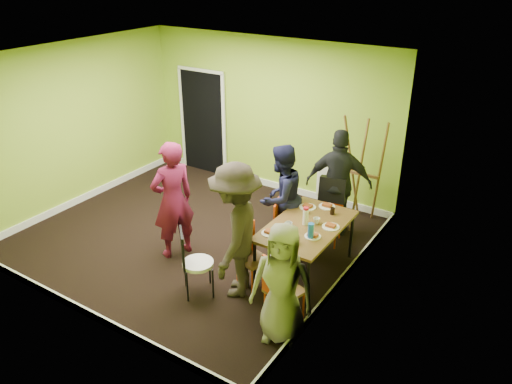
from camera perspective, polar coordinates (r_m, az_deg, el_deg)
ground at (r=8.02m, az=-7.06°, el=-4.98°), size 5.00×5.00×0.00m
room_walls at (r=7.62m, az=-7.39°, el=1.62°), size 5.04×4.54×2.82m
dining_table at (r=6.81m, az=5.78°, el=-4.14°), size 0.90×1.50×0.75m
chair_left_far at (r=7.28m, az=3.07°, el=-3.84°), size 0.45×0.45×0.86m
chair_left_near at (r=6.65m, az=-0.74°, el=-6.84°), size 0.45×0.44×0.87m
chair_back_end at (r=7.70m, az=8.63°, el=-0.51°), size 0.49×0.55×0.99m
chair_front_end at (r=5.95m, az=2.75°, el=-10.81°), size 0.48×0.48×0.94m
chair_bentwood at (r=6.50m, az=-7.27°, el=-7.63°), size 0.52×0.52×0.94m
easel at (r=8.12m, az=12.18°, el=2.17°), size 0.73×0.69×1.83m
plate_near_left at (r=7.22m, az=5.92°, el=-1.73°), size 0.24×0.24×0.01m
plate_near_right at (r=6.54m, az=1.59°, el=-4.73°), size 0.23×0.23×0.01m
plate_far_back at (r=7.28m, az=8.12°, el=-1.65°), size 0.24×0.24×0.01m
plate_far_front at (r=6.34m, az=2.60°, el=-5.81°), size 0.25×0.25×0.01m
plate_wall_back at (r=6.76m, az=8.54°, el=-3.96°), size 0.24×0.24×0.01m
plate_wall_front at (r=6.51m, az=6.50°, el=-5.05°), size 0.21×0.21×0.01m
thermos at (r=6.73m, az=5.69°, el=-2.85°), size 0.08×0.08×0.23m
blue_bottle at (r=6.43m, az=6.28°, el=-4.44°), size 0.08×0.08×0.21m
orange_bottle at (r=6.95m, az=5.53°, el=-2.61°), size 0.03×0.03×0.07m
glass_mid at (r=7.04m, az=5.77°, el=-2.15°), size 0.06×0.06×0.09m
glass_back at (r=7.07m, az=8.73°, el=-2.16°), size 0.06×0.06×0.10m
glass_front at (r=6.34m, az=4.72°, el=-5.44°), size 0.06×0.06×0.09m
cup_a at (r=6.65m, az=3.73°, el=-3.85°), size 0.11×0.11×0.09m
cup_b at (r=6.80m, az=6.95°, el=-3.29°), size 0.09×0.09×0.08m
person_standing at (r=7.20m, az=-9.50°, el=-0.93°), size 0.64×0.76×1.76m
person_left_far at (r=7.33m, az=2.84°, el=-0.67°), size 0.76×0.90×1.63m
person_left_near at (r=6.28m, az=-2.33°, el=-4.49°), size 1.05×1.34×1.82m
person_back_end at (r=7.77m, az=9.44°, el=0.97°), size 1.09×0.75×1.72m
person_front_end at (r=5.65m, az=3.03°, el=-10.43°), size 0.82×0.63×1.48m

